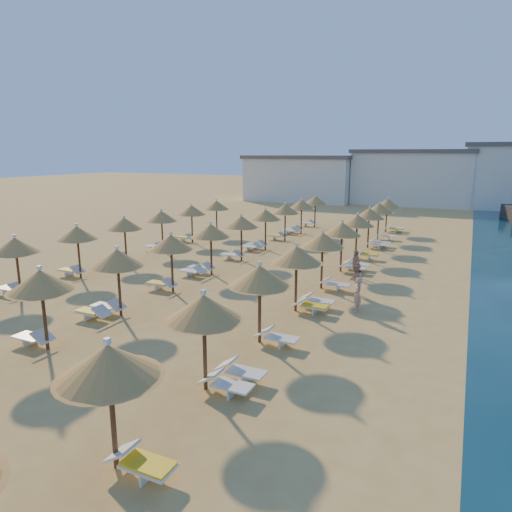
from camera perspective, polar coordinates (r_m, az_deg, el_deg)
The scene contains 9 objects.
ground at distance 21.63m, azimuth -2.61°, elevation -5.69°, with size 220.00×220.00×0.00m, color tan.
hotel_blocks at distance 65.18m, azimuth 19.52°, elevation 9.29°, with size 44.69×10.73×8.10m.
parasol_row_east at distance 23.30m, azimuth 8.33°, elevation 1.87°, with size 2.34×40.37×3.07m.
parasol_row_west at distance 25.94m, azimuth -5.68°, elevation 3.05°, with size 2.34×40.37×3.07m.
parasol_row_inland at distance 29.60m, azimuth -16.14°, elevation 3.82°, with size 2.34×25.16×3.07m.
loungers at distance 25.59m, azimuth -2.64°, elevation -1.95°, with size 15.78×39.58×0.66m.
beachgoer_c at distance 25.61m, azimuth 12.34°, elevation -1.10°, with size 0.98×0.41×1.67m, color tan.
beachgoer_b at distance 22.63m, azimuth 12.38°, elevation -2.92°, with size 0.82×0.64×1.68m, color tan.
beachgoer_a at distance 20.55m, azimuth 12.50°, elevation -4.72°, with size 0.56×0.37×1.55m, color tan.
Camera 1 is at (9.63, -18.12, 6.84)m, focal length 32.00 mm.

